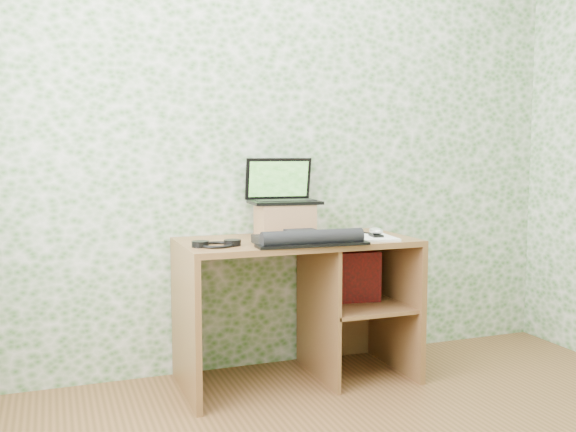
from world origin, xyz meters
name	(u,v)px	position (x,y,z in m)	size (l,w,h in m)	color
wall_back	(276,133)	(0.00, 1.75, 1.30)	(3.50, 3.50, 0.00)	silver
desk	(308,288)	(0.08, 1.47, 0.48)	(1.20, 0.60, 0.75)	brown
riser	(285,220)	(-0.01, 1.58, 0.84)	(0.29, 0.24, 0.17)	#926241
laptop	(282,193)	(-0.01, 1.62, 0.98)	(0.38, 0.28, 0.24)	black
keyboard	(307,238)	(-0.01, 1.26, 0.78)	(0.56, 0.30, 0.08)	black
headphones	(217,244)	(-0.45, 1.33, 0.76)	(0.24, 0.18, 0.03)	black
notepad	(374,237)	(0.38, 1.31, 0.76)	(0.19, 0.27, 0.01)	white
mouse	(376,233)	(0.39, 1.30, 0.78)	(0.06, 0.10, 0.03)	silver
pen	(371,233)	(0.41, 1.40, 0.77)	(0.01, 0.01, 0.14)	black
red_box	(359,277)	(0.36, 1.44, 0.53)	(0.23, 0.07, 0.27)	maroon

